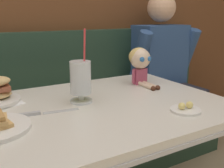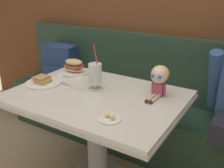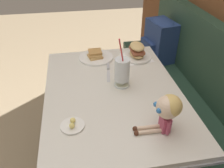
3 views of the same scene
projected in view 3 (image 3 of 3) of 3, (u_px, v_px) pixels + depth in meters
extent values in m
cube|color=#233D2D|center=(189.00, 138.00, 1.76)|extent=(2.60, 0.48, 0.45)
cube|color=silver|center=(113.00, 93.00, 1.40)|extent=(1.10, 0.80, 0.03)
cube|color=#B7BABF|center=(113.00, 96.00, 1.41)|extent=(1.11, 0.81, 0.02)
cylinder|color=#A5A8AD|center=(113.00, 134.00, 1.60)|extent=(0.14, 0.14, 0.65)
cylinder|color=gray|center=(113.00, 166.00, 1.80)|extent=(0.48, 0.48, 0.04)
cylinder|color=white|center=(96.00, 57.00, 1.72)|extent=(0.25, 0.25, 0.01)
cube|color=tan|center=(95.00, 56.00, 1.70)|extent=(0.11, 0.11, 0.01)
cube|color=tan|center=(95.00, 54.00, 1.70)|extent=(0.11, 0.11, 0.01)
cube|color=#B78447|center=(95.00, 52.00, 1.70)|extent=(0.10, 0.10, 0.01)
cylinder|color=silver|center=(122.00, 84.00, 1.43)|extent=(0.10, 0.10, 0.01)
cylinder|color=silver|center=(122.00, 82.00, 1.42)|extent=(0.03, 0.03, 0.03)
cylinder|color=silver|center=(122.00, 70.00, 1.37)|extent=(0.09, 0.09, 0.14)
cylinder|color=#E0DB6B|center=(122.00, 71.00, 1.38)|extent=(0.08, 0.08, 0.13)
cylinder|color=#DB383D|center=(122.00, 57.00, 1.30)|extent=(0.02, 0.05, 0.22)
cube|color=white|center=(136.00, 58.00, 1.73)|extent=(0.23, 0.23, 0.00)
cylinder|color=white|center=(136.00, 57.00, 1.72)|extent=(0.22, 0.22, 0.01)
ellipsoid|color=tan|center=(137.00, 54.00, 1.71)|extent=(0.15, 0.10, 0.04)
cube|color=#995138|center=(137.00, 50.00, 1.69)|extent=(0.14, 0.09, 0.02)
ellipsoid|color=tan|center=(137.00, 46.00, 1.68)|extent=(0.15, 0.10, 0.04)
cylinder|color=white|center=(73.00, 126.00, 1.14)|extent=(0.12, 0.12, 0.01)
sphere|color=#F4E07A|center=(73.00, 120.00, 1.14)|extent=(0.03, 0.03, 0.03)
sphere|color=#F4E07A|center=(72.00, 126.00, 1.11)|extent=(0.03, 0.03, 0.03)
cube|color=silver|center=(108.00, 76.00, 1.52)|extent=(0.14, 0.04, 0.00)
cube|color=#B2B5BA|center=(108.00, 66.00, 1.62)|extent=(0.09, 0.03, 0.01)
cube|color=#B74C6B|center=(165.00, 123.00, 1.10)|extent=(0.06, 0.04, 0.08)
sphere|color=beige|center=(168.00, 107.00, 1.05)|extent=(0.11, 0.11, 0.11)
ellipsoid|color=#D8B766|center=(171.00, 106.00, 1.05)|extent=(0.11, 0.11, 0.10)
sphere|color=#2D6BB2|center=(156.00, 104.00, 1.06)|extent=(0.03, 0.03, 0.03)
sphere|color=#2D6BB2|center=(159.00, 111.00, 1.02)|extent=(0.03, 0.03, 0.03)
cylinder|color=beige|center=(147.00, 127.00, 1.12)|extent=(0.02, 0.12, 0.02)
cylinder|color=beige|center=(149.00, 132.00, 1.10)|extent=(0.02, 0.12, 0.02)
sphere|color=#4C2819|center=(135.00, 129.00, 1.12)|extent=(0.03, 0.03, 0.03)
sphere|color=#4C2819|center=(137.00, 133.00, 1.09)|extent=(0.03, 0.03, 0.03)
cylinder|color=#B74C6B|center=(162.00, 116.00, 1.13)|extent=(0.02, 0.02, 0.07)
cylinder|color=#B74C6B|center=(168.00, 128.00, 1.07)|extent=(0.02, 0.02, 0.07)
cube|color=navy|center=(160.00, 41.00, 2.22)|extent=(0.33, 0.25, 0.38)
cube|color=navy|center=(148.00, 49.00, 2.25)|extent=(0.22, 0.09, 0.17)
ellipsoid|color=navy|center=(163.00, 22.00, 2.12)|extent=(0.31, 0.24, 0.07)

